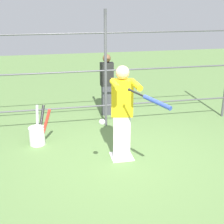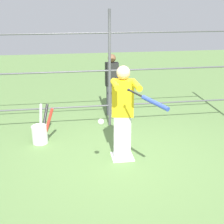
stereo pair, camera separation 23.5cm
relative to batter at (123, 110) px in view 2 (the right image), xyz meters
The scene contains 8 objects.
ground_plane 0.93m from the batter, 90.00° to the right, with size 24.00×24.00×0.00m, color #608447.
home_plate 0.92m from the batter, 90.00° to the right, with size 0.40×0.40×0.02m.
fence_backstop 1.66m from the batter, 90.00° to the right, with size 6.02×0.06×2.60m.
batter is the anchor object (origin of this frame).
baseball_bat_swinging 1.06m from the batter, 104.59° to the left, with size 0.45×0.82×0.13m.
softball_in_flight 0.74m from the batter, 51.23° to the left, with size 0.10×0.10×0.10m.
bat_bucket 1.93m from the batter, 31.08° to the right, with size 0.48×0.75×0.75m.
bystander_behind_fence 2.34m from the batter, 93.91° to the right, with size 0.32×0.20×1.54m.
Camera 2 is at (0.99, 5.10, 2.78)m, focal length 50.00 mm.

